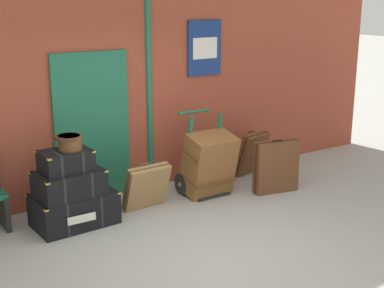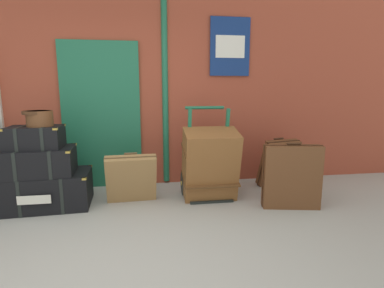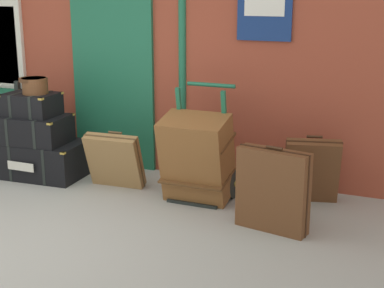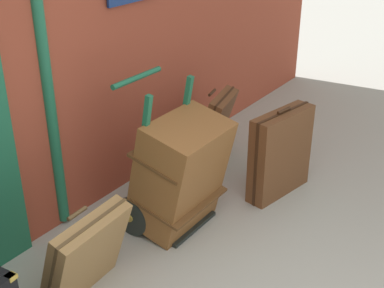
{
  "view_description": "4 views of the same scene",
  "coord_description": "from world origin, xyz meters",
  "px_view_note": "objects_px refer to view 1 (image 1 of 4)",
  "views": [
    {
      "loc": [
        -3.05,
        -4.46,
        2.83
      ],
      "look_at": [
        1.05,
        1.82,
        0.76
      ],
      "focal_mm": 50.57,
      "sensor_mm": 36.0,
      "label": 1
    },
    {
      "loc": [
        0.42,
        -2.06,
        1.42
      ],
      "look_at": [
        1.02,
        1.92,
        0.7
      ],
      "focal_mm": 28.14,
      "sensor_mm": 36.0,
      "label": 2
    },
    {
      "loc": [
        3.38,
        -3.66,
        2.2
      ],
      "look_at": [
        1.11,
        1.75,
        0.59
      ],
      "focal_mm": 53.81,
      "sensor_mm": 36.0,
      "label": 3
    },
    {
      "loc": [
        -1.62,
        -0.44,
        2.45
      ],
      "look_at": [
        1.38,
        1.64,
        0.67
      ],
      "focal_mm": 48.52,
      "sensor_mm": 36.0,
      "label": 4
    }
  ],
  "objects_px": {
    "porters_trolley": "(202,174)",
    "suitcase_caramel": "(251,153)",
    "steamer_trunk_base": "(74,209)",
    "suitcase_slate": "(276,167)",
    "steamer_trunk_top": "(66,161)",
    "round_hatbox": "(70,141)",
    "suitcase_olive": "(147,187)",
    "steamer_trunk_middle": "(69,183)",
    "large_brown_trunk": "(209,164)"
  },
  "relations": [
    {
      "from": "porters_trolley",
      "to": "suitcase_caramel",
      "type": "xyz_separation_m",
      "value": [
        1.12,
        0.23,
        0.08
      ]
    },
    {
      "from": "porters_trolley",
      "to": "steamer_trunk_base",
      "type": "bearing_deg",
      "value": -177.15
    },
    {
      "from": "porters_trolley",
      "to": "suitcase_slate",
      "type": "relative_size",
      "value": 1.48
    },
    {
      "from": "steamer_trunk_base",
      "to": "steamer_trunk_top",
      "type": "bearing_deg",
      "value": -162.27
    },
    {
      "from": "steamer_trunk_top",
      "to": "suitcase_slate",
      "type": "bearing_deg",
      "value": -8.64
    },
    {
      "from": "round_hatbox",
      "to": "suitcase_caramel",
      "type": "height_order",
      "value": "round_hatbox"
    },
    {
      "from": "steamer_trunk_base",
      "to": "suitcase_slate",
      "type": "bearing_deg",
      "value": -9.36
    },
    {
      "from": "steamer_trunk_top",
      "to": "suitcase_slate",
      "type": "height_order",
      "value": "steamer_trunk_top"
    },
    {
      "from": "steamer_trunk_base",
      "to": "round_hatbox",
      "type": "xyz_separation_m",
      "value": [
        -0.02,
        -0.02,
        0.9
      ]
    },
    {
      "from": "suitcase_olive",
      "to": "round_hatbox",
      "type": "bearing_deg",
      "value": 179.02
    },
    {
      "from": "round_hatbox",
      "to": "suitcase_olive",
      "type": "relative_size",
      "value": 0.51
    },
    {
      "from": "suitcase_caramel",
      "to": "suitcase_slate",
      "type": "relative_size",
      "value": 0.89
    },
    {
      "from": "steamer_trunk_base",
      "to": "porters_trolley",
      "type": "relative_size",
      "value": 0.87
    },
    {
      "from": "steamer_trunk_top",
      "to": "suitcase_olive",
      "type": "bearing_deg",
      "value": -0.78
    },
    {
      "from": "steamer_trunk_base",
      "to": "suitcase_olive",
      "type": "bearing_deg",
      "value": -2.27
    },
    {
      "from": "steamer_trunk_middle",
      "to": "porters_trolley",
      "type": "xyz_separation_m",
      "value": [
        2.09,
        0.14,
        -0.31
      ]
    },
    {
      "from": "suitcase_olive",
      "to": "large_brown_trunk",
      "type": "bearing_deg",
      "value": -1.81
    },
    {
      "from": "steamer_trunk_base",
      "to": "steamer_trunk_top",
      "type": "height_order",
      "value": "steamer_trunk_top"
    },
    {
      "from": "suitcase_caramel",
      "to": "steamer_trunk_middle",
      "type": "bearing_deg",
      "value": -173.36
    },
    {
      "from": "suitcase_caramel",
      "to": "steamer_trunk_top",
      "type": "bearing_deg",
      "value": -173.71
    },
    {
      "from": "suitcase_olive",
      "to": "suitcase_caramel",
      "type": "distance_m",
      "value": 2.16
    },
    {
      "from": "round_hatbox",
      "to": "suitcase_slate",
      "type": "xyz_separation_m",
      "value": [
        2.97,
        -0.46,
        -0.72
      ]
    },
    {
      "from": "steamer_trunk_base",
      "to": "steamer_trunk_top",
      "type": "relative_size",
      "value": 1.67
    },
    {
      "from": "suitcase_slate",
      "to": "large_brown_trunk",
      "type": "bearing_deg",
      "value": 155.83
    },
    {
      "from": "suitcase_olive",
      "to": "steamer_trunk_middle",
      "type": "bearing_deg",
      "value": -179.87
    },
    {
      "from": "round_hatbox",
      "to": "suitcase_slate",
      "type": "height_order",
      "value": "round_hatbox"
    },
    {
      "from": "porters_trolley",
      "to": "suitcase_olive",
      "type": "xyz_separation_m",
      "value": [
        -1.01,
        -0.14,
        0.05
      ]
    },
    {
      "from": "steamer_trunk_middle",
      "to": "suitcase_caramel",
      "type": "height_order",
      "value": "steamer_trunk_middle"
    },
    {
      "from": "suitcase_caramel",
      "to": "suitcase_slate",
      "type": "height_order",
      "value": "suitcase_slate"
    },
    {
      "from": "steamer_trunk_top",
      "to": "porters_trolley",
      "type": "height_order",
      "value": "porters_trolley"
    },
    {
      "from": "round_hatbox",
      "to": "large_brown_trunk",
      "type": "distance_m",
      "value": 2.14
    },
    {
      "from": "steamer_trunk_middle",
      "to": "suitcase_caramel",
      "type": "bearing_deg",
      "value": 6.64
    },
    {
      "from": "steamer_trunk_top",
      "to": "round_hatbox",
      "type": "height_order",
      "value": "round_hatbox"
    },
    {
      "from": "large_brown_trunk",
      "to": "porters_trolley",
      "type": "bearing_deg",
      "value": 90.0
    },
    {
      "from": "suitcase_olive",
      "to": "suitcase_caramel",
      "type": "bearing_deg",
      "value": 9.89
    },
    {
      "from": "round_hatbox",
      "to": "porters_trolley",
      "type": "distance_m",
      "value": 2.21
    },
    {
      "from": "round_hatbox",
      "to": "suitcase_slate",
      "type": "bearing_deg",
      "value": -8.88
    },
    {
      "from": "large_brown_trunk",
      "to": "suitcase_olive",
      "type": "bearing_deg",
      "value": 178.19
    },
    {
      "from": "steamer_trunk_base",
      "to": "large_brown_trunk",
      "type": "bearing_deg",
      "value": -2.04
    },
    {
      "from": "large_brown_trunk",
      "to": "steamer_trunk_middle",
      "type": "bearing_deg",
      "value": 179.19
    },
    {
      "from": "round_hatbox",
      "to": "suitcase_slate",
      "type": "relative_size",
      "value": 0.41
    },
    {
      "from": "steamer_trunk_base",
      "to": "porters_trolley",
      "type": "xyz_separation_m",
      "value": [
        2.03,
        0.1,
        0.06
      ]
    },
    {
      "from": "suitcase_olive",
      "to": "steamer_trunk_top",
      "type": "bearing_deg",
      "value": 179.22
    },
    {
      "from": "steamer_trunk_middle",
      "to": "suitcase_olive",
      "type": "distance_m",
      "value": 1.11
    },
    {
      "from": "steamer_trunk_top",
      "to": "porters_trolley",
      "type": "distance_m",
      "value": 2.19
    },
    {
      "from": "large_brown_trunk",
      "to": "suitcase_olive",
      "type": "xyz_separation_m",
      "value": [
        -1.01,
        0.03,
        -0.16
      ]
    },
    {
      "from": "suitcase_caramel",
      "to": "suitcase_slate",
      "type": "distance_m",
      "value": 0.84
    },
    {
      "from": "steamer_trunk_top",
      "to": "suitcase_caramel",
      "type": "height_order",
      "value": "steamer_trunk_top"
    },
    {
      "from": "steamer_trunk_top",
      "to": "large_brown_trunk",
      "type": "relative_size",
      "value": 0.66
    },
    {
      "from": "steamer_trunk_base",
      "to": "large_brown_trunk",
      "type": "distance_m",
      "value": 2.05
    }
  ]
}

